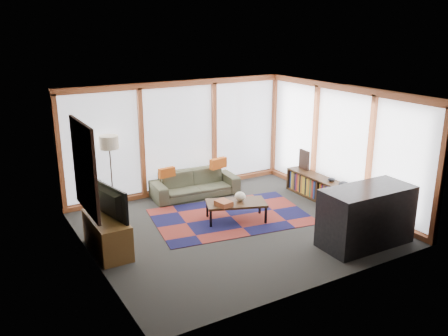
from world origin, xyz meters
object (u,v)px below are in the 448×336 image
coffee_table (236,211)px  bar_counter (366,216)px  bookshelf (323,190)px  sofa (195,184)px  floor_lamp (111,172)px  television (107,203)px  tv_console (107,235)px

coffee_table → bar_counter: 2.54m
bookshelf → bar_counter: bar_counter is taller
sofa → bookshelf: sofa is taller
sofa → floor_lamp: 1.94m
floor_lamp → television: (-0.70, -1.99, 0.11)m
tv_console → coffee_table: bearing=0.2°
tv_console → television: 0.60m
bar_counter → sofa: bearing=112.9°
sofa → coffee_table: 1.70m
bookshelf → bar_counter: size_ratio=1.26×
bookshelf → television: bearing=-180.0°
sofa → bar_counter: 4.06m
bookshelf → bar_counter: bearing=-111.5°
tv_console → bar_counter: (4.08, -2.05, 0.22)m
coffee_table → tv_console: tv_console is taller
bookshelf → sofa: bearing=142.7°
floor_lamp → tv_console: size_ratio=1.28×
tv_console → bar_counter: bar_counter is taller
coffee_table → bookshelf: bookshelf is taller
bookshelf → tv_console: tv_console is taller
bookshelf → television: size_ratio=2.15×
floor_lamp → tv_console: floor_lamp is taller
sofa → bookshelf: 2.89m
bookshelf → bar_counter: (-0.79, -2.01, 0.27)m
floor_lamp → coffee_table: 2.79m
bookshelf → floor_lamp: bearing=154.4°
floor_lamp → television: size_ratio=1.62×
sofa → bookshelf: size_ratio=0.94×
floor_lamp → bar_counter: floor_lamp is taller
coffee_table → television: bearing=-178.8°
sofa → floor_lamp: floor_lamp is taller
sofa → coffee_table: size_ratio=1.68×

